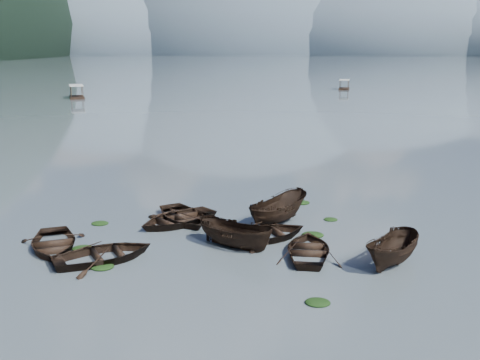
# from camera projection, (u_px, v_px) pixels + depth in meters

# --- Properties ---
(ground_plane) EXTENTS (2400.00, 2400.00, 0.00)m
(ground_plane) POSITION_uv_depth(u_px,v_px,m) (220.00, 294.00, 22.60)
(ground_plane) COLOR #4A565D
(haze_mtn_a) EXTENTS (520.00, 520.00, 280.00)m
(haze_mtn_a) POSITION_uv_depth(u_px,v_px,m) (125.00, 53.00, 911.79)
(haze_mtn_a) COLOR #475666
(haze_mtn_a) RESTS_ON ground
(haze_mtn_b) EXTENTS (520.00, 520.00, 340.00)m
(haze_mtn_b) POSITION_uv_depth(u_px,v_px,m) (242.00, 54.00, 897.92)
(haze_mtn_b) COLOR #475666
(haze_mtn_b) RESTS_ON ground
(haze_mtn_c) EXTENTS (520.00, 520.00, 260.00)m
(haze_mtn_c) POSITION_uv_depth(u_px,v_px,m) (363.00, 54.00, 884.05)
(haze_mtn_c) COLOR #475666
(haze_mtn_c) RESTS_ON ground
(haze_mtn_d) EXTENTS (520.00, 520.00, 220.00)m
(haze_mtn_d) POSITION_uv_depth(u_px,v_px,m) (474.00, 54.00, 871.56)
(haze_mtn_d) COLOR #475666
(haze_mtn_d) RESTS_ON ground
(rowboat_0) EXTENTS (4.95, 5.68, 0.98)m
(rowboat_0) POSITION_uv_depth(u_px,v_px,m) (53.00, 249.00, 27.68)
(rowboat_0) COLOR black
(rowboat_0) RESTS_ON ground
(rowboat_1) EXTENTS (6.00, 5.60, 1.01)m
(rowboat_1) POSITION_uv_depth(u_px,v_px,m) (104.00, 260.00, 26.18)
(rowboat_1) COLOR black
(rowboat_1) RESTS_ON ground
(rowboat_2) EXTENTS (4.70, 3.68, 1.72)m
(rowboat_2) POSITION_uv_depth(u_px,v_px,m) (236.00, 247.00, 27.86)
(rowboat_2) COLOR black
(rowboat_2) RESTS_ON ground
(rowboat_3) EXTENTS (3.46, 4.69, 0.94)m
(rowboat_3) POSITION_uv_depth(u_px,v_px,m) (309.00, 254.00, 26.92)
(rowboat_3) COLOR black
(rowboat_3) RESTS_ON ground
(rowboat_4) EXTENTS (5.89, 5.32, 1.00)m
(rowboat_4) POSITION_uv_depth(u_px,v_px,m) (265.00, 239.00, 29.11)
(rowboat_4) COLOR black
(rowboat_4) RESTS_ON ground
(rowboat_5) EXTENTS (3.88, 4.60, 1.71)m
(rowboat_5) POSITION_uv_depth(u_px,v_px,m) (392.00, 264.00, 25.68)
(rowboat_5) COLOR black
(rowboat_5) RESTS_ON ground
(rowboat_6) EXTENTS (5.50, 5.91, 1.00)m
(rowboat_6) POSITION_uv_depth(u_px,v_px,m) (183.00, 221.00, 32.13)
(rowboat_6) COLOR black
(rowboat_6) RESTS_ON ground
(rowboat_7) EXTENTS (5.98, 6.05, 1.03)m
(rowboat_7) POSITION_uv_depth(u_px,v_px,m) (177.00, 224.00, 31.58)
(rowboat_7) COLOR black
(rowboat_7) RESTS_ON ground
(rowboat_8) EXTENTS (4.42, 5.02, 1.89)m
(rowboat_8) POSITION_uv_depth(u_px,v_px,m) (278.00, 222.00, 31.84)
(rowboat_8) COLOR black
(rowboat_8) RESTS_ON ground
(weed_clump_0) EXTENTS (1.15, 0.94, 0.25)m
(weed_clump_0) POSITION_uv_depth(u_px,v_px,m) (102.00, 268.00, 25.27)
(weed_clump_0) COLOR black
(weed_clump_0) RESTS_ON ground
(weed_clump_1) EXTENTS (1.12, 0.90, 0.25)m
(weed_clump_1) POSITION_uv_depth(u_px,v_px,m) (83.00, 250.00, 27.56)
(weed_clump_1) COLOR black
(weed_clump_1) RESTS_ON ground
(weed_clump_2) EXTENTS (1.05, 0.84, 0.23)m
(weed_clump_2) POSITION_uv_depth(u_px,v_px,m) (318.00, 304.00, 21.76)
(weed_clump_2) COLOR black
(weed_clump_2) RESTS_ON ground
(weed_clump_3) EXTENTS (0.85, 0.72, 0.19)m
(weed_clump_3) POSITION_uv_depth(u_px,v_px,m) (331.00, 220.00, 32.28)
(weed_clump_3) COLOR black
(weed_clump_3) RESTS_ON ground
(weed_clump_4) EXTENTS (1.23, 0.97, 0.25)m
(weed_clump_4) POSITION_uv_depth(u_px,v_px,m) (313.00, 236.00, 29.56)
(weed_clump_4) COLOR black
(weed_clump_4) RESTS_ON ground
(weed_clump_5) EXTENTS (1.02, 0.83, 0.22)m
(weed_clump_5) POSITION_uv_depth(u_px,v_px,m) (100.00, 224.00, 31.54)
(weed_clump_5) COLOR black
(weed_clump_5) RESTS_ON ground
(weed_clump_6) EXTENTS (0.91, 0.76, 0.19)m
(weed_clump_6) POSITION_uv_depth(u_px,v_px,m) (209.00, 213.00, 33.67)
(weed_clump_6) COLOR black
(weed_clump_6) RESTS_ON ground
(weed_clump_7) EXTENTS (1.16, 0.93, 0.25)m
(weed_clump_7) POSITION_uv_depth(u_px,v_px,m) (301.00, 203.00, 35.71)
(weed_clump_7) COLOR black
(weed_clump_7) RESTS_ON ground
(pontoon_left) EXTENTS (5.17, 7.26, 2.57)m
(pontoon_left) POSITION_uv_depth(u_px,v_px,m) (77.00, 98.00, 109.65)
(pontoon_left) COLOR black
(pontoon_left) RESTS_ON ground
(pontoon_centre) EXTENTS (3.37, 6.25, 2.27)m
(pontoon_centre) POSITION_uv_depth(u_px,v_px,m) (344.00, 89.00, 132.53)
(pontoon_centre) COLOR black
(pontoon_centre) RESTS_ON ground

